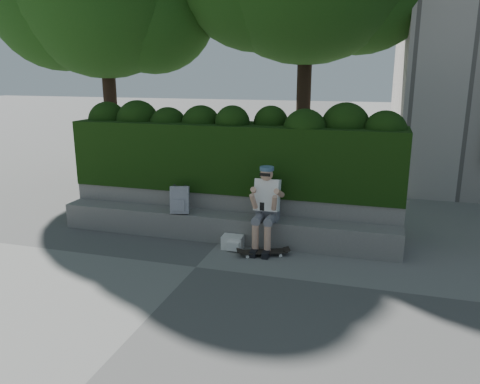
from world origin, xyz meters
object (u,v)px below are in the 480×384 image
(backpack_plaid, at_px, (180,200))
(backpack_ground, at_px, (233,242))
(person, at_px, (266,205))
(skateboard, at_px, (263,252))

(backpack_plaid, height_order, backpack_ground, backpack_plaid)
(person, height_order, skateboard, person)
(backpack_ground, bearing_deg, skateboard, -18.51)
(backpack_plaid, distance_m, backpack_ground, 1.22)
(backpack_plaid, relative_size, backpack_ground, 1.39)
(skateboard, bearing_deg, backpack_ground, 141.55)
(skateboard, xyz_separation_m, backpack_plaid, (-1.61, 0.43, 0.62))
(person, distance_m, skateboard, 0.77)
(backpack_ground, bearing_deg, person, 16.84)
(skateboard, relative_size, backpack_plaid, 1.62)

